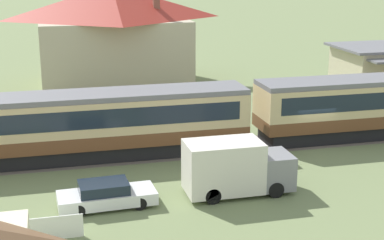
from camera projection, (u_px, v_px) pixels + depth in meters
name	position (u px, v px, depth m)	size (l,w,h in m)	color
ground_plane	(309.00, 144.00, 37.50)	(600.00, 600.00, 0.00)	#707F51
passenger_train	(255.00, 111.00, 36.84)	(73.90, 3.22, 3.94)	brown
railway_track	(240.00, 145.00, 37.20)	(122.53, 3.60, 0.04)	#665B51
station_house_red_roof	(113.00, 34.00, 53.82)	(14.27, 10.00, 9.05)	#BCB293
parked_car_white	(106.00, 195.00, 28.03)	(4.72, 2.03, 1.26)	white
delivery_truck_grey	(235.00, 168.00, 29.39)	(5.45, 2.22, 2.78)	gray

